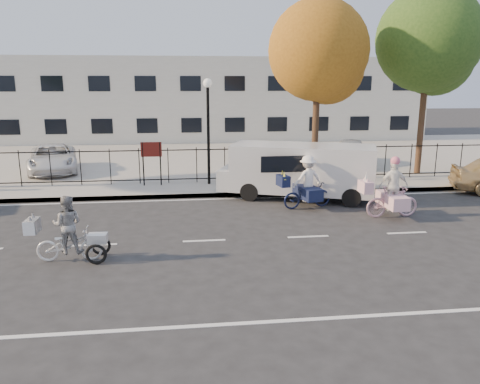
{
  "coord_description": "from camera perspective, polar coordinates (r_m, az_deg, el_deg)",
  "views": [
    {
      "loc": [
        -0.45,
        -12.51,
        4.4
      ],
      "look_at": [
        1.16,
        1.2,
        1.1
      ],
      "focal_mm": 35.0,
      "sensor_mm": 36.0,
      "label": 1
    }
  ],
  "objects": [
    {
      "name": "road_markings",
      "position": [
        13.27,
        -4.39,
        -5.94
      ],
      "size": [
        60.0,
        9.52,
        0.01
      ],
      "primitive_type": null,
      "color": "silver",
      "rests_on": "ground"
    },
    {
      "name": "sidewalk",
      "position": [
        19.11,
        -5.17,
        0.31
      ],
      "size": [
        60.0,
        2.2,
        0.15
      ],
      "primitive_type": "cube",
      "color": "#A8A399",
      "rests_on": "ground"
    },
    {
      "name": "street_sign",
      "position": [
        19.59,
        -10.74,
        4.45
      ],
      "size": [
        0.85,
        0.06,
        1.8
      ],
      "color": "black",
      "rests_on": "sidewalk"
    },
    {
      "name": "curb",
      "position": [
        18.09,
        -5.07,
        -0.44
      ],
      "size": [
        60.0,
        0.1,
        0.15
      ],
      "primitive_type": "cube",
      "color": "#A8A399",
      "rests_on": "ground"
    },
    {
      "name": "lot_car_d",
      "position": [
        24.7,
        13.35,
        4.76
      ],
      "size": [
        2.75,
        4.26,
        1.35
      ],
      "primitive_type": "imported",
      "rotation": [
        0.0,
        0.0,
        -0.32
      ],
      "color": "#B4B8BD",
      "rests_on": "parking_lot"
    },
    {
      "name": "ground",
      "position": [
        13.27,
        -4.39,
        -5.96
      ],
      "size": [
        120.0,
        120.0,
        0.0
      ],
      "primitive_type": "plane",
      "color": "#333334"
    },
    {
      "name": "lamppost",
      "position": [
        19.38,
        -3.92,
        9.6
      ],
      "size": [
        0.36,
        0.36,
        4.33
      ],
      "color": "black",
      "rests_on": "sidewalk"
    },
    {
      "name": "zebra_trike",
      "position": [
        12.39,
        -20.16,
        -5.05
      ],
      "size": [
        1.95,
        0.74,
        1.67
      ],
      "rotation": [
        0.0,
        0.0,
        1.55
      ],
      "color": "white",
      "rests_on": "ground"
    },
    {
      "name": "parking_lot",
      "position": [
        27.85,
        -5.7,
        4.44
      ],
      "size": [
        60.0,
        15.6,
        0.15
      ],
      "primitive_type": "cube",
      "color": "#A8A399",
      "rests_on": "ground"
    },
    {
      "name": "bull_bike",
      "position": [
        16.58,
        8.13,
        0.58
      ],
      "size": [
        2.07,
        1.45,
        1.87
      ],
      "rotation": [
        0.0,
        0.0,
        1.78
      ],
      "color": "#111838",
      "rests_on": "ground"
    },
    {
      "name": "building",
      "position": [
        37.54,
        -6.12,
        11.23
      ],
      "size": [
        34.0,
        10.0,
        6.0
      ],
      "primitive_type": "cube",
      "color": "silver",
      "rests_on": "ground"
    },
    {
      "name": "tree_east",
      "position": [
        23.42,
        22.22,
        16.26
      ],
      "size": [
        4.63,
        4.63,
        8.48
      ],
      "color": "#442D1D",
      "rests_on": "ground"
    },
    {
      "name": "lot_car_b",
      "position": [
        24.06,
        -21.87,
        3.85
      ],
      "size": [
        3.15,
        4.99,
        1.28
      ],
      "primitive_type": "imported",
      "rotation": [
        0.0,
        0.0,
        0.23
      ],
      "color": "silver",
      "rests_on": "parking_lot"
    },
    {
      "name": "tree_mid",
      "position": [
        20.71,
        9.84,
        16.07
      ],
      "size": [
        4.22,
        4.22,
        7.74
      ],
      "color": "#442D1D",
      "rests_on": "ground"
    },
    {
      "name": "unicorn_bike",
      "position": [
        16.06,
        18.01,
        -0.36
      ],
      "size": [
        2.0,
        1.39,
        2.03
      ],
      "rotation": [
        0.0,
        0.0,
        1.59
      ],
      "color": "#D3A1B1",
      "rests_on": "ground"
    },
    {
      "name": "white_van",
      "position": [
        17.84,
        7.28,
        2.79
      ],
      "size": [
        6.26,
        3.67,
        2.05
      ],
      "rotation": [
        0.0,
        0.0,
        -0.35
      ],
      "color": "white",
      "rests_on": "ground"
    },
    {
      "name": "iron_fence",
      "position": [
        20.03,
        -5.31,
        3.32
      ],
      "size": [
        58.0,
        0.06,
        1.5
      ],
      "primitive_type": null,
      "color": "black",
      "rests_on": "sidewalk"
    }
  ]
}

